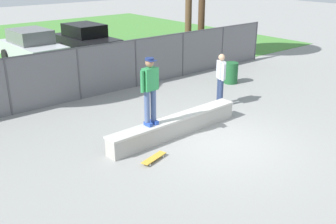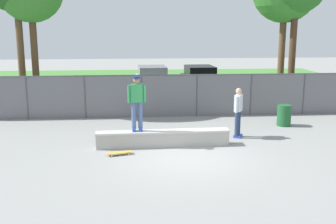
{
  "view_description": "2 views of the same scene",
  "coord_description": "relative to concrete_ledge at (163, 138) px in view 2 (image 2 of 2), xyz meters",
  "views": [
    {
      "loc": [
        -7.29,
        -6.46,
        4.64
      ],
      "look_at": [
        -0.95,
        1.22,
        0.81
      ],
      "focal_mm": 41.43,
      "sensor_mm": 36.0,
      "label": 1
    },
    {
      "loc": [
        -1.56,
        -11.79,
        3.96
      ],
      "look_at": [
        -0.43,
        1.49,
        1.14
      ],
      "focal_mm": 43.07,
      "sensor_mm": 36.0,
      "label": 2
    }
  ],
  "objects": [
    {
      "name": "skateboarder",
      "position": [
        -0.86,
        0.03,
        1.3
      ],
      "size": [
        0.6,
        0.31,
        1.84
      ],
      "color": "#2647A5",
      "rests_on": "concrete_ledge"
    },
    {
      "name": "car_silver",
      "position": [
        0.15,
        10.9,
        0.56
      ],
      "size": [
        2.16,
        4.28,
        1.66
      ],
      "color": "#B7BABF",
      "rests_on": "ground"
    },
    {
      "name": "ground_plane",
      "position": [
        0.62,
        -1.29,
        -0.27
      ],
      "size": [
        80.0,
        80.0,
        0.0
      ],
      "primitive_type": "plane",
      "color": "gray"
    },
    {
      "name": "grass_strip",
      "position": [
        0.62,
        14.87,
        -0.26
      ],
      "size": [
        29.35,
        20.0,
        0.02
      ],
      "primitive_type": "cube",
      "color": "#478438",
      "rests_on": "ground"
    },
    {
      "name": "concrete_ledge",
      "position": [
        0.0,
        0.0,
        0.0
      ],
      "size": [
        4.52,
        0.61,
        0.54
      ],
      "color": "#A8A59E",
      "rests_on": "ground"
    },
    {
      "name": "trash_bin",
      "position": [
        5.13,
        2.49,
        0.16
      ],
      "size": [
        0.56,
        0.56,
        0.86
      ],
      "primitive_type": "cylinder",
      "color": "#1E592D",
      "rests_on": "ground"
    },
    {
      "name": "car_black",
      "position": [
        3.03,
        10.84,
        0.56
      ],
      "size": [
        2.16,
        4.28,
        1.66
      ],
      "color": "black",
      "rests_on": "ground"
    },
    {
      "name": "bystander",
      "position": [
        2.79,
        0.9,
        0.73
      ],
      "size": [
        0.41,
        0.53,
        1.82
      ],
      "color": "#2647A5",
      "rests_on": "ground"
    },
    {
      "name": "skateboard",
      "position": [
        -1.44,
        -0.85,
        -0.2
      ],
      "size": [
        0.82,
        0.41,
        0.09
      ],
      "color": "gold",
      "rests_on": "ground"
    },
    {
      "name": "chainlink_fence",
      "position": [
        0.62,
        4.57,
        0.76
      ],
      "size": [
        17.42,
        0.07,
        1.91
      ],
      "color": "#4C4C51",
      "rests_on": "ground"
    }
  ]
}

